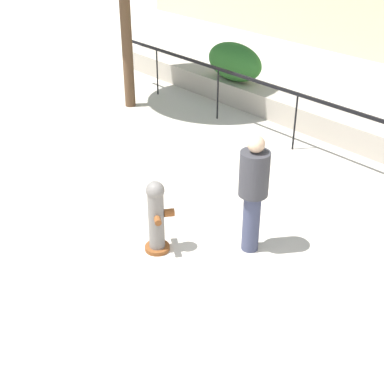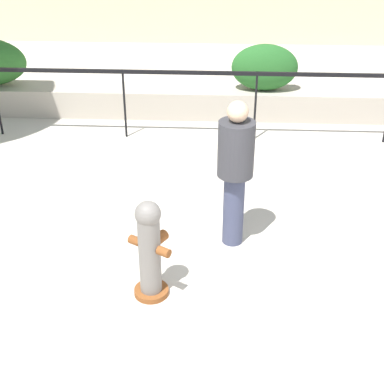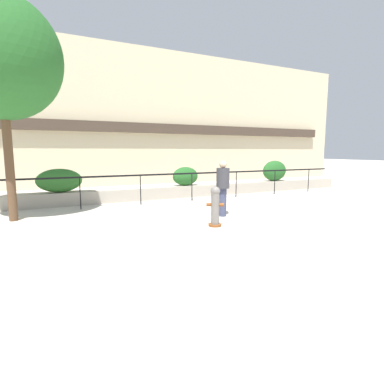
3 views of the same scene
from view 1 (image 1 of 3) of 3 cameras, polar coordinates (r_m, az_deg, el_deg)
ground_plane at (r=6.44m, az=-2.98°, el=-13.83°), size 120.00×120.00×0.00m
hedge_bush_0 at (r=12.83m, az=4.55°, el=13.68°), size 1.60×0.70×0.87m
fire_hydrant at (r=7.29m, az=-3.81°, el=-2.59°), size 0.48×0.49×1.08m
pedestrian at (r=7.12m, az=6.57°, el=0.50°), size 0.49×0.49×1.73m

